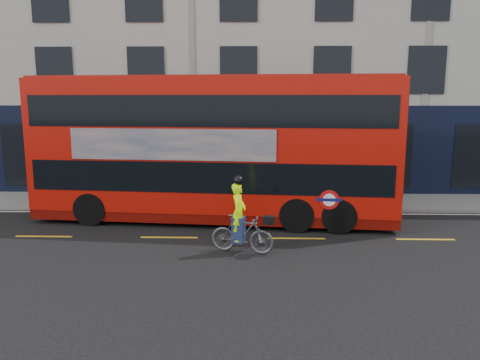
{
  "coord_description": "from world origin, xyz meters",
  "views": [
    {
      "loc": [
        2.61,
        -12.61,
        4.36
      ],
      "look_at": [
        2.2,
        2.77,
        1.63
      ],
      "focal_mm": 35.0,
      "sensor_mm": 36.0,
      "label": 1
    }
  ],
  "objects": [
    {
      "name": "ground",
      "position": [
        0.0,
        0.0,
        0.0
      ],
      "size": [
        120.0,
        120.0,
        0.0
      ],
      "primitive_type": "plane",
      "color": "black",
      "rests_on": "ground"
    },
    {
      "name": "lane_dashes",
      "position": [
        0.0,
        1.5,
        0.0
      ],
      "size": [
        58.0,
        0.12,
        0.01
      ],
      "primitive_type": null,
      "color": "gold",
      "rests_on": "ground"
    },
    {
      "name": "building_terrace",
      "position": [
        0.0,
        12.94,
        7.49
      ],
      "size": [
        50.0,
        10.07,
        15.0
      ],
      "color": "#A9A8A0",
      "rests_on": "ground"
    },
    {
      "name": "bus",
      "position": [
        1.28,
        3.79,
        2.6
      ],
      "size": [
        12.75,
        3.95,
        5.07
      ],
      "rotation": [
        0.0,
        0.0,
        -0.09
      ],
      "color": "#B50F07",
      "rests_on": "ground"
    },
    {
      "name": "cyclist",
      "position": [
        2.3,
        0.12,
        0.74
      ],
      "size": [
        1.9,
        0.96,
        2.22
      ],
      "rotation": [
        0.0,
        0.0,
        -0.26
      ],
      "color": "#4A4C4F",
      "rests_on": "ground"
    },
    {
      "name": "pavement",
      "position": [
        0.0,
        6.5,
        0.06
      ],
      "size": [
        60.0,
        3.0,
        0.12
      ],
      "primitive_type": "cube",
      "color": "slate",
      "rests_on": "ground"
    },
    {
      "name": "kerb",
      "position": [
        0.0,
        5.0,
        0.07
      ],
      "size": [
        60.0,
        0.12,
        0.13
      ],
      "primitive_type": "cube",
      "color": "slate",
      "rests_on": "ground"
    },
    {
      "name": "road_edge_line",
      "position": [
        0.0,
        4.7,
        0.0
      ],
      "size": [
        58.0,
        0.1,
        0.01
      ],
      "primitive_type": "cube",
      "color": "silver",
      "rests_on": "ground"
    }
  ]
}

